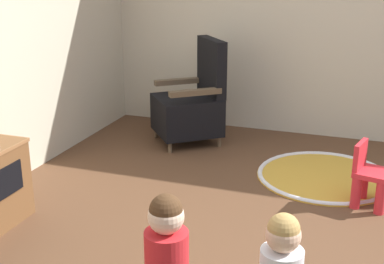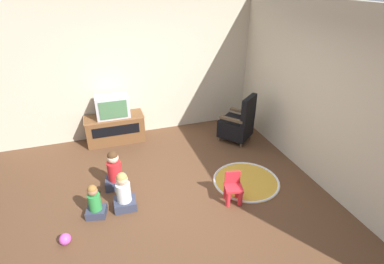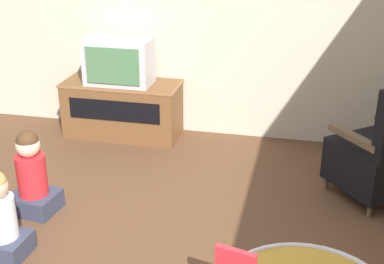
{
  "view_description": "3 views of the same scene",
  "coord_description": "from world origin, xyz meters",
  "px_view_note": "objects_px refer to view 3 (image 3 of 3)",
  "views": [
    {
      "loc": [
        -2.97,
        -0.25,
        1.72
      ],
      "look_at": [
        0.08,
        0.84,
        0.65
      ],
      "focal_mm": 50.0,
      "sensor_mm": 36.0,
      "label": 1
    },
    {
      "loc": [
        -0.93,
        -3.42,
        3.04
      ],
      "look_at": [
        0.38,
        0.5,
        0.85
      ],
      "focal_mm": 28.0,
      "sensor_mm": 36.0,
      "label": 2
    },
    {
      "loc": [
        1.08,
        -2.52,
        2.15
      ],
      "look_at": [
        0.36,
        0.63,
        0.77
      ],
      "focal_mm": 50.0,
      "sensor_mm": 36.0,
      "label": 3
    }
  ],
  "objects_px": {
    "black_armchair": "(379,156)",
    "child_watching_left": "(1,220)",
    "tv_cabinet": "(123,108)",
    "television": "(119,61)",
    "child_watching_right": "(32,177)"
  },
  "relations": [
    {
      "from": "television",
      "to": "child_watching_left",
      "type": "bearing_deg",
      "value": -92.56
    },
    {
      "from": "black_armchair",
      "to": "child_watching_left",
      "type": "height_order",
      "value": "black_armchair"
    },
    {
      "from": "tv_cabinet",
      "to": "television",
      "type": "relative_size",
      "value": 1.83
    },
    {
      "from": "tv_cabinet",
      "to": "black_armchair",
      "type": "xyz_separation_m",
      "value": [
        2.36,
        -0.76,
        0.08
      ]
    },
    {
      "from": "child_watching_left",
      "to": "child_watching_right",
      "type": "relative_size",
      "value": 0.94
    },
    {
      "from": "black_armchair",
      "to": "child_watching_left",
      "type": "xyz_separation_m",
      "value": [
        -2.45,
        -1.32,
        -0.1
      ]
    },
    {
      "from": "television",
      "to": "black_armchair",
      "type": "xyz_separation_m",
      "value": [
        2.36,
        -0.73,
        -0.4
      ]
    },
    {
      "from": "child_watching_right",
      "to": "tv_cabinet",
      "type": "bearing_deg",
      "value": 90.12
    },
    {
      "from": "tv_cabinet",
      "to": "television",
      "type": "height_order",
      "value": "television"
    },
    {
      "from": "tv_cabinet",
      "to": "child_watching_left",
      "type": "bearing_deg",
      "value": -92.51
    },
    {
      "from": "tv_cabinet",
      "to": "black_armchair",
      "type": "distance_m",
      "value": 2.48
    },
    {
      "from": "black_armchair",
      "to": "child_watching_right",
      "type": "relative_size",
      "value": 1.51
    },
    {
      "from": "tv_cabinet",
      "to": "child_watching_right",
      "type": "distance_m",
      "value": 1.54
    },
    {
      "from": "tv_cabinet",
      "to": "television",
      "type": "xyz_separation_m",
      "value": [
        0.0,
        -0.03,
        0.48
      ]
    },
    {
      "from": "black_armchair",
      "to": "child_watching_right",
      "type": "height_order",
      "value": "black_armchair"
    }
  ]
}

